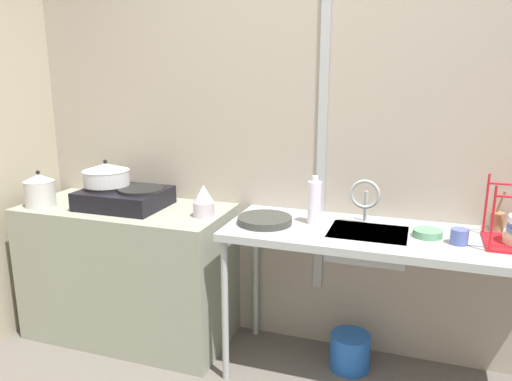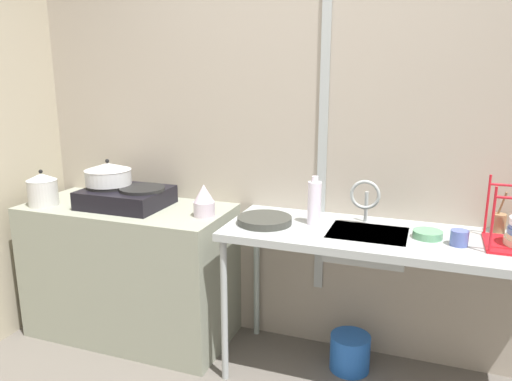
% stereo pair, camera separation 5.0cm
% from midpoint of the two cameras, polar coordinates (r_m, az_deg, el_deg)
% --- Properties ---
extents(wall_back, '(4.57, 0.10, 2.44)m').
position_cam_midpoint_polar(wall_back, '(2.81, 8.37, 5.38)').
color(wall_back, '#A99E8E').
rests_on(wall_back, ground).
extents(wall_metal_strip, '(0.05, 0.01, 1.96)m').
position_cam_midpoint_polar(wall_metal_strip, '(2.74, 7.26, 7.80)').
color(wall_metal_strip, '#A6ADAD').
extents(counter_concrete, '(1.25, 0.58, 0.84)m').
position_cam_midpoint_polar(counter_concrete, '(3.17, -15.07, -9.14)').
color(counter_concrete, gray).
rests_on(counter_concrete, ground).
extents(counter_sink, '(1.69, 0.58, 0.84)m').
position_cam_midpoint_polar(counter_sink, '(2.54, 14.95, -6.23)').
color(counter_sink, '#A6ADAD').
rests_on(counter_sink, ground).
extents(stove, '(0.50, 0.39, 0.12)m').
position_cam_midpoint_polar(stove, '(3.01, -15.60, -0.74)').
color(stove, black).
rests_on(stove, counter_concrete).
extents(pot_on_left_burner, '(0.28, 0.28, 0.16)m').
position_cam_midpoint_polar(pot_on_left_burner, '(3.05, -17.56, 1.83)').
color(pot_on_left_burner, silver).
rests_on(pot_on_left_burner, stove).
extents(pot_beside_stove, '(0.18, 0.18, 0.22)m').
position_cam_midpoint_polar(pot_beside_stove, '(3.18, -24.37, 0.01)').
color(pot_beside_stove, silver).
rests_on(pot_beside_stove, counter_concrete).
extents(percolator, '(0.12, 0.12, 0.18)m').
position_cam_midpoint_polar(percolator, '(2.73, -6.67, -1.22)').
color(percolator, silver).
rests_on(percolator, counter_concrete).
extents(sink_basin, '(0.39, 0.31, 0.13)m').
position_cam_midpoint_polar(sink_basin, '(2.55, 12.33, -6.07)').
color(sink_basin, '#A6ADAD').
rests_on(sink_basin, counter_sink).
extents(faucet, '(0.16, 0.09, 0.24)m').
position_cam_midpoint_polar(faucet, '(2.61, 12.08, -0.61)').
color(faucet, '#A6ADAD').
rests_on(faucet, counter_sink).
extents(frying_pan, '(0.29, 0.29, 0.04)m').
position_cam_midpoint_polar(frying_pan, '(2.60, 0.47, -3.48)').
color(frying_pan, '#373832').
rests_on(frying_pan, counter_sink).
extents(cup_by_rack, '(0.08, 0.08, 0.07)m').
position_cam_midpoint_polar(cup_by_rack, '(2.47, 22.12, -5.01)').
color(cup_by_rack, '#4F61AD').
rests_on(cup_by_rack, counter_sink).
extents(small_bowl_on_drainboard, '(0.14, 0.14, 0.04)m').
position_cam_midpoint_polar(small_bowl_on_drainboard, '(2.53, 18.88, -4.75)').
color(small_bowl_on_drainboard, '#609F73').
rests_on(small_bowl_on_drainboard, counter_sink).
extents(bottle_by_sink, '(0.07, 0.07, 0.26)m').
position_cam_midpoint_polar(bottle_by_sink, '(2.59, 6.29, -1.37)').
color(bottle_by_sink, white).
rests_on(bottle_by_sink, counter_sink).
extents(utensil_jar, '(0.07, 0.07, 0.21)m').
position_cam_midpoint_polar(utensil_jar, '(2.75, 25.85, -3.22)').
color(utensil_jar, '#916B48').
rests_on(utensil_jar, counter_sink).
extents(bucket_on_floor, '(0.22, 0.22, 0.20)m').
position_cam_midpoint_polar(bucket_on_floor, '(2.91, 10.41, -17.99)').
color(bucket_on_floor, blue).
rests_on(bucket_on_floor, ground).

